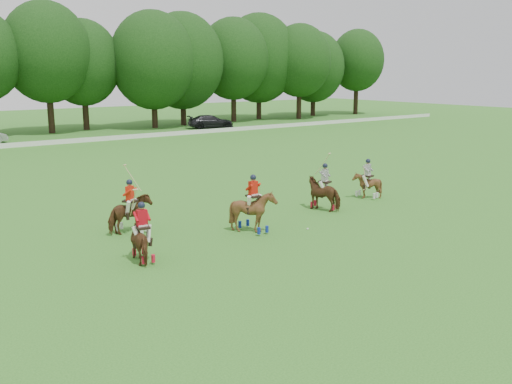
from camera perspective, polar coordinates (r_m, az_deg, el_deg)
ground at (r=21.65m, az=2.06°, el=-6.20°), size 180.00×180.00×0.00m
boundary_rail at (r=55.94m, az=-23.08°, el=4.34°), size 120.00×0.10×0.44m
car_right at (r=69.32m, az=-4.55°, el=7.04°), size 5.87×3.79×1.58m
polo_red_a at (r=21.04m, az=-11.24°, el=-4.75°), size 1.11×1.83×2.73m
polo_red_b at (r=24.73m, az=-12.41°, el=-2.16°), size 2.10×2.05×2.86m
polo_red_c at (r=24.30m, az=-0.28°, el=-1.90°), size 1.52×1.69×2.49m
polo_stripe_a at (r=28.44m, az=6.86°, el=-0.09°), size 1.51×2.10×2.86m
polo_stripe_b at (r=31.35m, az=11.05°, el=0.74°), size 1.46×1.56×2.15m
polo_ball at (r=24.91m, az=5.18°, el=-3.69°), size 0.09×0.09×0.09m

